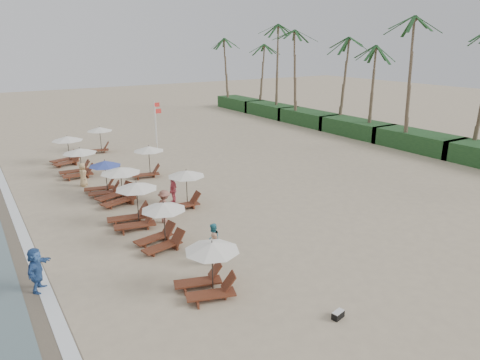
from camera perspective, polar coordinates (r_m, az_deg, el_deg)
ground at (r=23.42m, az=3.91°, el=-6.25°), size 160.00×160.00×0.00m
foam_line at (r=28.76m, az=-27.47°, el=-3.63°), size 0.50×140.00×0.02m
shrub_hedge at (r=47.87m, az=14.94°, el=6.62°), size 3.20×53.00×1.60m
palm_row at (r=47.62m, az=14.93°, el=17.62°), size 7.00×52.00×12.30m
lounger_station_0 at (r=17.31m, az=-4.30°, el=-11.47°), size 2.55×2.35×2.11m
lounger_station_1 at (r=21.27m, az=-10.44°, el=-5.92°), size 2.56×2.17×2.19m
lounger_station_2 at (r=23.90m, az=-13.86°, el=-3.43°), size 2.76×2.43×2.39m
lounger_station_3 at (r=27.63m, az=-15.76°, el=-0.73°), size 2.89×2.57×2.20m
lounger_station_4 at (r=29.47m, az=-17.52°, el=0.21°), size 2.47×2.20×2.20m
lounger_station_5 at (r=33.97m, az=-20.51°, el=2.14°), size 2.80×2.43×2.07m
lounger_station_6 at (r=37.75m, az=-21.85°, el=3.65°), size 2.77×2.46×2.27m
inland_station_0 at (r=25.88m, az=-7.26°, el=-0.78°), size 2.73×2.24×2.22m
inland_station_1 at (r=32.38m, az=-12.02°, el=2.77°), size 2.72×2.24×2.22m
inland_station_2 at (r=40.86m, az=-18.03°, el=5.33°), size 2.74×2.24×2.22m
beachgoer_near at (r=19.45m, az=-3.21°, el=-8.96°), size 0.67×0.63×1.53m
beachgoer_mid_a at (r=20.25m, az=-3.56°, el=-7.79°), size 0.94×0.86×1.56m
beachgoer_mid_b at (r=24.05m, az=-9.81°, el=-3.43°), size 0.94×1.32×1.85m
beachgoer_far_a at (r=26.86m, az=-8.74°, el=-1.28°), size 0.99×1.00×1.70m
beachgoer_far_b at (r=31.57m, az=-19.84°, el=0.67°), size 0.69×0.90×1.64m
waterline_walker at (r=19.20m, az=-25.07°, el=-10.57°), size 1.37×1.75×1.85m
duffel_bag at (r=16.70m, az=12.70°, el=-16.79°), size 0.54×0.35×0.28m
flag_pole_near at (r=39.22m, az=-10.85°, el=6.78°), size 0.60×0.08×4.09m
flag_pole_far at (r=43.12m, az=-11.01°, el=7.75°), size 0.60×0.08×4.12m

